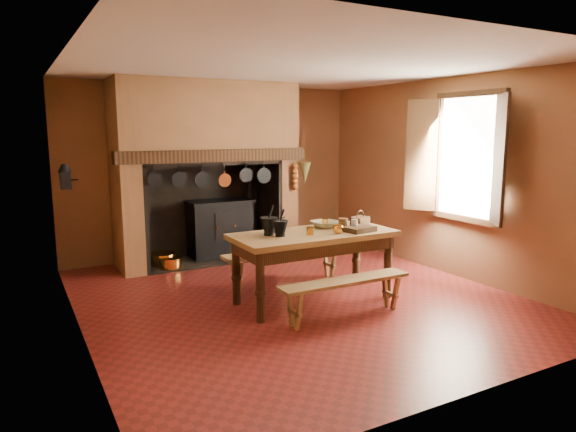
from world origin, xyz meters
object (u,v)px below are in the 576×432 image
object	(u,v)px
coffee_grinder	(278,227)
iron_range	(220,227)
work_table	(314,243)
bench_front	(345,289)
mixing_bowl	(325,224)
wicker_basket	(360,221)

from	to	relation	value
coffee_grinder	iron_range	bearing A→B (deg)	70.83
coffee_grinder	work_table	bearing A→B (deg)	-42.54
iron_range	work_table	xyz separation A→B (m)	(0.17, -2.67, 0.24)
bench_front	coffee_grinder	distance (m)	1.12
mixing_bowl	wicker_basket	distance (m)	0.46
work_table	mixing_bowl	world-z (taller)	mixing_bowl
bench_front	wicker_basket	distance (m)	1.17
iron_range	mixing_bowl	world-z (taller)	iron_range
coffee_grinder	wicker_basket	size ratio (longest dim) A/B	0.71
coffee_grinder	wicker_basket	xyz separation A→B (m)	(1.10, -0.15, -0.00)
bench_front	coffee_grinder	size ratio (longest dim) A/B	8.56
coffee_grinder	mixing_bowl	size ratio (longest dim) A/B	0.56
wicker_basket	coffee_grinder	bearing A→B (deg)	152.85
iron_range	bench_front	distance (m)	3.34
coffee_grinder	wicker_basket	world-z (taller)	wicker_basket
work_table	coffee_grinder	xyz separation A→B (m)	(-0.38, 0.20, 0.20)
coffee_grinder	mixing_bowl	world-z (taller)	coffee_grinder
work_table	coffee_grinder	size ratio (longest dim) A/B	10.69
iron_range	coffee_grinder	size ratio (longest dim) A/B	8.68
work_table	bench_front	world-z (taller)	work_table
bench_front	mixing_bowl	distance (m)	1.08
work_table	mixing_bowl	bearing A→B (deg)	35.57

